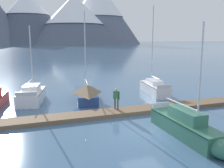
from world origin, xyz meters
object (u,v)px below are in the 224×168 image
object	(u,v)px
sailboat_mid_dock_port	(86,92)
sailboat_far_berth	(153,87)
sailboat_mid_dock_starboard	(189,128)
person_on_dock	(116,97)
sailboat_second_berth	(32,94)

from	to	relation	value
sailboat_mid_dock_port	sailboat_far_berth	size ratio (longest dim) A/B	0.91
sailboat_mid_dock_port	sailboat_mid_dock_starboard	size ratio (longest dim) A/B	1.22
sailboat_far_berth	person_on_dock	xyz separation A→B (m)	(-6.19, -5.30, 0.60)
person_on_dock	sailboat_mid_dock_port	bearing A→B (deg)	104.48
sailboat_mid_dock_starboard	sailboat_far_berth	size ratio (longest dim) A/B	0.75
sailboat_mid_dock_starboard	sailboat_far_berth	bearing A→B (deg)	70.68
sailboat_mid_dock_starboard	sailboat_mid_dock_port	bearing A→B (deg)	107.07
sailboat_second_berth	sailboat_mid_dock_port	bearing A→B (deg)	-15.28
sailboat_second_berth	sailboat_far_berth	bearing A→B (deg)	-3.45
sailboat_second_berth	sailboat_mid_dock_starboard	size ratio (longest dim) A/B	1.02
sailboat_far_berth	sailboat_mid_dock_starboard	bearing A→B (deg)	-109.32
sailboat_mid_dock_starboard	person_on_dock	xyz separation A→B (m)	(-2.14, 6.23, 0.60)
sailboat_second_berth	person_on_dock	world-z (taller)	sailboat_second_berth
sailboat_mid_dock_starboard	sailboat_second_berth	bearing A→B (deg)	123.64
sailboat_mid_dock_starboard	person_on_dock	size ratio (longest dim) A/B	4.01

